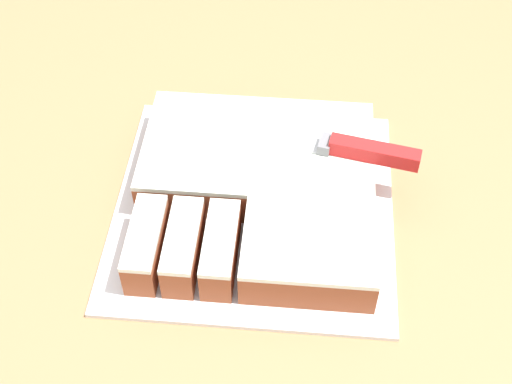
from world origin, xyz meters
The scene contains 4 objects.
countertop centered at (0.00, 0.00, 0.44)m, with size 1.40×1.10×0.89m.
cake_board centered at (0.00, -0.01, 0.89)m, with size 0.37×0.37×0.01m.
cake centered at (0.01, 0.00, 0.92)m, with size 0.31×0.31×0.06m.
knife centered at (0.12, 0.05, 0.96)m, with size 0.31×0.08×0.02m.
Camera 1 is at (0.06, -0.62, 1.62)m, focal length 50.00 mm.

